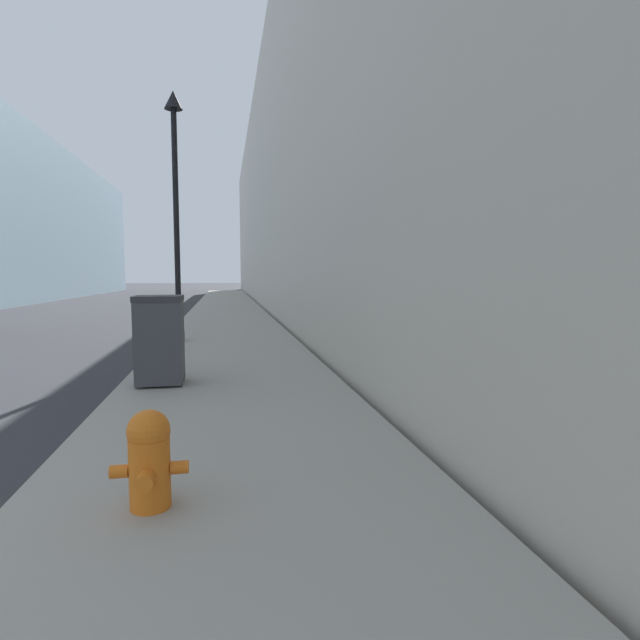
% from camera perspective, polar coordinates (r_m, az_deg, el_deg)
% --- Properties ---
extents(sidewalk_right, '(3.27, 60.00, 0.13)m').
position_cam_1_polar(sidewalk_right, '(20.62, -10.51, 0.52)').
color(sidewalk_right, '#9E998E').
rests_on(sidewalk_right, ground).
extents(building_right_stone, '(12.00, 60.00, 12.31)m').
position_cam_1_polar(building_right_stone, '(29.94, 4.61, 13.72)').
color(building_right_stone, beige).
rests_on(building_right_stone, ground).
extents(fire_hydrant, '(0.52, 0.40, 0.68)m').
position_cam_1_polar(fire_hydrant, '(3.72, -18.93, -14.59)').
color(fire_hydrant, orange).
rests_on(fire_hydrant, sidewalk_right).
extents(trash_bin, '(0.67, 0.67, 1.30)m').
position_cam_1_polar(trash_bin, '(7.61, -17.85, -2.10)').
color(trash_bin, '#3D3D42').
rests_on(trash_bin, sidewalk_right).
extents(lamppost, '(0.42, 0.42, 5.85)m').
position_cam_1_polar(lamppost, '(12.64, -16.19, 14.51)').
color(lamppost, black).
rests_on(lamppost, sidewalk_right).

